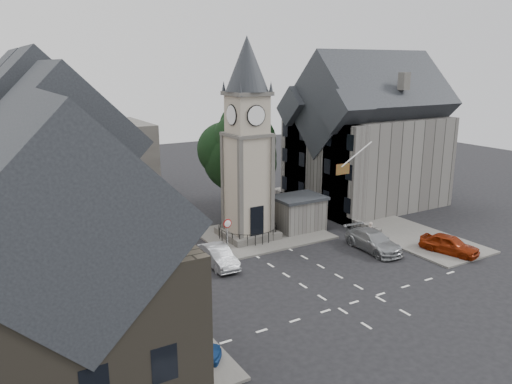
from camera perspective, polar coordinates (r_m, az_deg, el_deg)
ground at (r=35.71m, az=5.48°, el=-8.94°), size 120.00×120.00×0.00m
pavement_west at (r=35.98m, az=-17.10°, el=-9.24°), size 6.00×30.00×0.14m
pavement_east at (r=48.69m, az=11.43°, el=-2.65°), size 6.00×26.00×0.14m
central_island at (r=42.66m, az=0.80°, el=-4.80°), size 10.00×8.00×0.16m
road_markings at (r=31.86m, az=11.42°, el=-12.18°), size 20.00×8.00×0.01m
clock_tower at (r=39.97m, az=-1.00°, el=5.78°), size 4.86×4.86×16.25m
stone_shelter at (r=43.54m, az=4.87°, el=-2.42°), size 4.30×3.30×3.08m
town_tree at (r=45.43m, az=-1.92°, el=5.36°), size 7.20×7.20×10.80m
warning_sign_post at (r=37.73m, az=-3.27°, el=-4.30°), size 0.70×0.19×2.85m
terrace_pink at (r=43.24m, az=-24.80°, el=3.04°), size 8.10×7.60×12.80m
terrace_cream at (r=35.43m, az=-23.36°, el=0.94°), size 8.10×7.60×12.80m
terrace_tudor at (r=27.84m, az=-21.04°, el=-3.12°), size 8.10×7.60×12.00m
building_sw_stone at (r=19.63m, az=-20.50°, el=-13.07°), size 8.60×7.60×10.40m
backdrop_west at (r=55.82m, az=-22.35°, el=2.88°), size 20.00×10.00×8.00m
east_building at (r=51.87m, az=12.53°, el=5.36°), size 14.40×11.40×12.60m
east_boundary_wall at (r=48.31m, az=7.39°, el=-2.15°), size 0.40×16.00×0.90m
flagpole at (r=41.59m, az=11.44°, el=4.27°), size 3.68×0.10×2.74m
car_west_blue at (r=25.72m, az=-8.16°, el=-17.39°), size 3.80×3.29×1.24m
car_west_silver at (r=30.39m, az=-12.43°, el=-11.95°), size 5.08×3.01×1.58m
car_west_grey at (r=36.48m, az=-15.87°, el=-7.71°), size 5.69×4.42×1.44m
car_island_silver at (r=36.17m, az=-4.35°, el=-7.34°), size 1.69×4.49×1.46m
car_island_east at (r=40.03m, az=13.27°, el=-5.46°), size 2.44×5.42×1.54m
car_east_red at (r=41.06m, az=21.23°, el=-5.61°), size 2.87×4.71×1.50m
pedestrian at (r=41.67m, az=12.85°, el=-4.51°), size 0.75×0.71×1.73m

